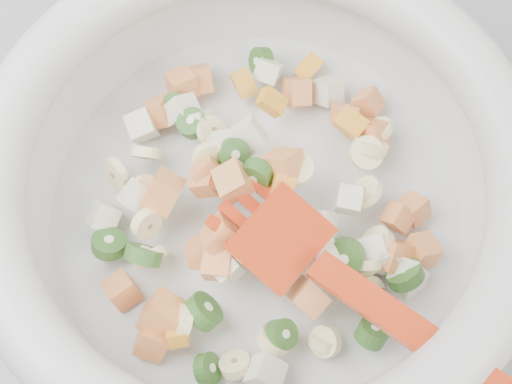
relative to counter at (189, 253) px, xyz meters
The scene contains 2 objects.
counter is the anchor object (origin of this frame).
mixing_bowl 0.54m from the counter, 18.90° to the right, with size 0.47×0.41×0.12m.
Camera 1 is at (0.26, 1.22, 1.43)m, focal length 50.00 mm.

